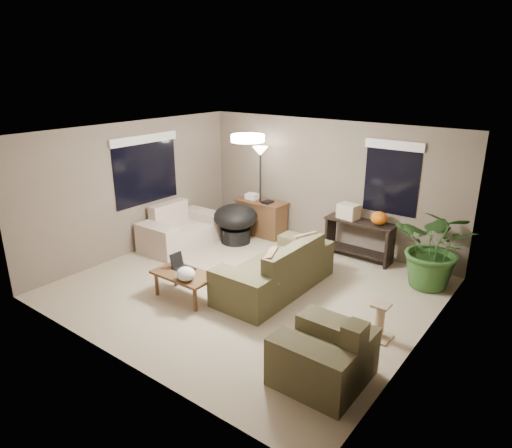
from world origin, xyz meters
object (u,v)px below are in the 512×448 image
Objects in this scene: desk at (261,218)px; cat_scratching_post at (380,323)px; armchair at (324,357)px; coffee_table at (184,277)px; floor_lamp at (260,162)px; main_sofa at (277,273)px; console_table at (359,237)px; houseplant at (435,256)px; loveseat at (180,232)px; papasan_chair at (236,221)px.

desk is 4.28m from cat_scratching_post.
armchair reaches higher than cat_scratching_post.
desk is at bearing 134.99° from armchair.
floor_lamp is at bearing 103.95° from coffee_table.
main_sofa is 2.20× the size of coffee_table.
coffee_table is at bearing -164.91° from cat_scratching_post.
armchair reaches higher than console_table.
coffee_table is at bearing -137.47° from houseplant.
loveseat is at bearing 170.74° from cat_scratching_post.
main_sofa is at bearing 48.00° from coffee_table.
papasan_chair is (-0.14, -0.69, 0.09)m from desk.
desk is at bearing 110.36° from floor_lamp.
main_sofa is 1.58× the size of houseplant.
main_sofa is 2.27m from papasan_chair.
loveseat is at bearing 171.23° from main_sofa.
main_sofa is 2.00× the size of desk.
loveseat reaches higher than cat_scratching_post.
armchair is 4.90m from desk.
floor_lamp reaches higher than desk.
main_sofa is at bearing -8.77° from loveseat.
armchair is at bearing -9.06° from coffee_table.
floor_lamp is at bearing 132.99° from main_sofa.
console_table is 2.50m from floor_lamp.
houseplant is (4.63, 1.20, 0.24)m from loveseat.
desk is at bearing 104.13° from coffee_table.
armchair is at bearing -94.76° from houseplant.
armchair is at bearing -45.01° from desk.
houseplant is (3.87, 0.37, 0.08)m from papasan_chair.
cat_scratching_post is at bearing -9.26° from loveseat.
armchair reaches higher than coffee_table.
papasan_chair is 0.54× the size of floor_lamp.
loveseat is 0.84× the size of floor_lamp.
loveseat is at bearing -153.53° from console_table.
armchair is at bearing -41.90° from main_sofa.
loveseat is at bearing -120.58° from desk.
main_sofa reaches higher than desk.
main_sofa reaches higher than papasan_chair.
papasan_chair reaches higher than console_table.
floor_lamp is (0.17, 0.61, 1.13)m from papasan_chair.
floor_lamp is 3.85m from houseplant.
houseplant is at bearing 42.53° from coffee_table.
main_sofa is 1.38× the size of loveseat.
desk is at bearing -178.94° from console_table.
desk is 1.22m from floor_lamp.
loveseat is at bearing -165.40° from houseplant.
houseplant is (1.97, 1.61, 0.25)m from main_sofa.
papasan_chair is 0.74× the size of houseplant.
papasan_chair reaches higher than coffee_table.
coffee_table is 4.02m from houseplant.
coffee_table is (-0.99, -1.10, 0.06)m from main_sofa.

